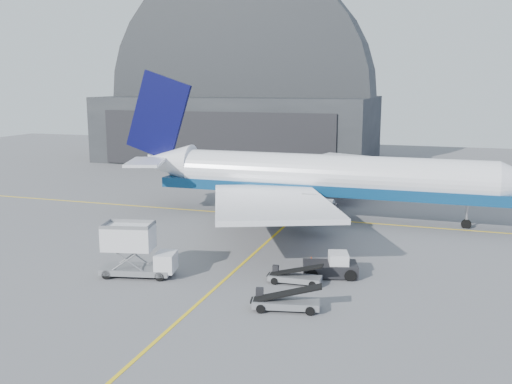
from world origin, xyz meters
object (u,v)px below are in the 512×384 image
(airliner, at_px, (316,177))
(catering_truck, at_px, (135,251))
(pushback_tug, at_px, (332,267))
(belt_loader_a, at_px, (285,302))
(belt_loader_b, at_px, (294,277))

(airliner, bearing_deg, catering_truck, -110.77)
(catering_truck, bearing_deg, pushback_tug, 5.85)
(catering_truck, xyz_separation_m, pushback_tug, (14.21, 4.64, -1.27))
(catering_truck, distance_m, belt_loader_a, 12.98)
(airliner, relative_size, pushback_tug, 10.14)
(pushback_tug, height_order, belt_loader_b, pushback_tug)
(catering_truck, relative_size, pushback_tug, 1.32)
(airliner, xyz_separation_m, pushback_tug, (5.37, -18.68, -3.80))
(airliner, xyz_separation_m, belt_loader_a, (3.73, -26.21, -3.97))
(airliner, height_order, belt_loader_b, airliner)
(pushback_tug, distance_m, belt_loader_b, 3.39)
(airliner, bearing_deg, belt_loader_b, -81.77)
(pushback_tug, bearing_deg, belt_loader_b, -148.31)
(airliner, xyz_separation_m, catering_truck, (-8.84, -23.32, -2.54))
(airliner, relative_size, belt_loader_a, 9.74)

